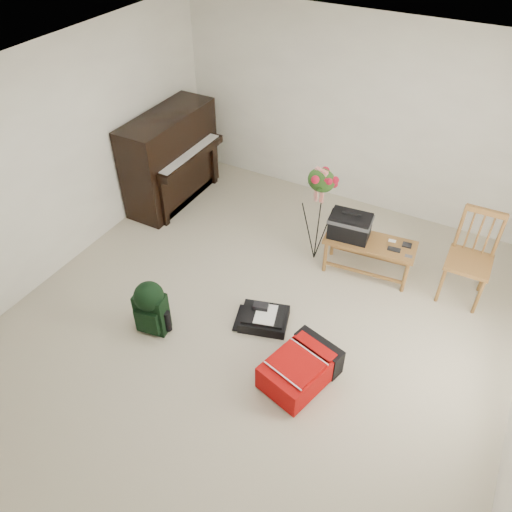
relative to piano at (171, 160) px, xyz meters
The scene contains 11 objects.
floor 2.77m from the piano, 36.20° to the right, with size 5.00×5.50×0.01m, color beige.
ceiling 3.31m from the piano, 36.20° to the right, with size 5.00×5.50×0.01m, color white.
wall_back 2.55m from the piano, 27.74° to the left, with size 5.00×0.04×2.50m, color white.
wall_left 1.76m from the piano, 101.09° to the right, with size 0.04×5.50×2.50m, color white.
piano is the anchor object (origin of this frame).
bench 2.75m from the piano, ahead, with size 1.06×0.51×0.79m.
dining_chair 3.97m from the piano, ahead, with size 0.47×0.47×1.06m.
red_suitcase 3.51m from the piano, 34.42° to the right, with size 0.65×0.83×0.31m.
black_duffel 2.77m from the piano, 34.43° to the right, with size 0.59×0.52×0.21m.
green_backpack 2.51m from the piano, 59.62° to the right, with size 0.34×0.31×0.62m.
flower_stand 2.30m from the piano, ahead, with size 0.50×0.50×1.28m.
Camera 1 is at (1.70, -3.14, 3.97)m, focal length 35.00 mm.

